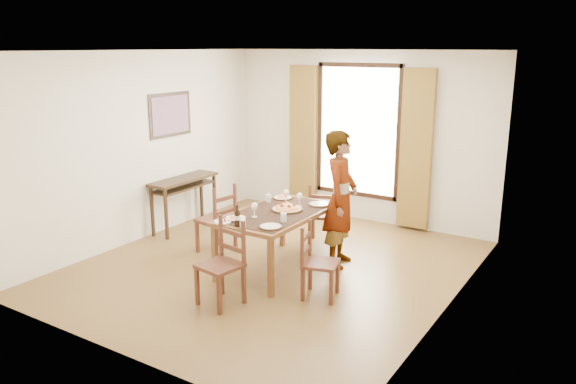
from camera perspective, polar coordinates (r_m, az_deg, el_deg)
The scene contains 22 objects.
ground at distance 7.29m, azimuth -1.60°, elevation -7.58°, with size 5.00×5.00×0.00m, color #462D16.
room_shell at distance 6.96m, azimuth -1.13°, elevation 4.60°, with size 4.60×5.10×2.74m.
console_table at distance 8.74m, azimuth -10.54°, elevation 0.68°, with size 0.38×1.20×0.80m.
dining_table at distance 7.01m, azimuth -1.11°, elevation -2.55°, with size 0.92×1.60×0.76m.
chair_west at distance 7.67m, azimuth -7.16°, elevation -2.96°, with size 0.49×0.49×0.97m.
chair_north at distance 7.97m, azimuth 3.59°, elevation -2.45°, with size 0.52×0.52×0.90m.
chair_south at distance 6.19m, azimuth -6.69°, elevation -7.43°, with size 0.48×0.48×0.95m.
chair_east at distance 6.32m, azimuth 3.06°, elevation -7.29°, with size 0.46×0.46×0.85m.
man at distance 7.13m, azimuth 5.36°, elevation -0.73°, with size 0.54×0.71×1.75m, color #9CA1A5.
plate_sw at distance 6.71m, azimuth -5.36°, elevation -2.54°, with size 0.27×0.27×0.05m, color silver, non-canonical shape.
plate_se at distance 6.38m, azimuth -1.77°, elevation -3.40°, with size 0.27×0.27×0.05m, color silver, non-canonical shape.
plate_nw at distance 7.57m, azimuth -0.53°, elevation -0.46°, with size 0.27×0.27×0.05m, color silver, non-canonical shape.
plate_ne at distance 7.28m, azimuth 3.16°, elevation -1.12°, with size 0.27×0.27×0.05m, color silver, non-canonical shape.
pasta_platter at distance 7.03m, azimuth -0.09°, elevation -1.47°, with size 0.40×0.40×0.10m, color #DC501C, non-canonical shape.
caprese_plate at distance 6.60m, azimuth -6.67°, elevation -2.94°, with size 0.20×0.20×0.04m, color silver, non-canonical shape.
wine_glass_a at distance 6.75m, azimuth -3.44°, elevation -1.82°, with size 0.08×0.08×0.18m, color white, non-canonical shape.
wine_glass_b at distance 7.18m, azimuth 1.17°, elevation -0.77°, with size 0.08×0.08×0.18m, color white, non-canonical shape.
wine_glass_c at distance 7.35m, azimuth -0.20°, elevation -0.42°, with size 0.08×0.08×0.18m, color white, non-canonical shape.
tumbler_a at distance 6.58m, azimuth -0.46°, elevation -2.61°, with size 0.07×0.07×0.10m, color silver.
tumbler_b at distance 7.42m, azimuth -2.01°, elevation -0.61°, with size 0.07×0.07×0.10m, color silver.
tumbler_c at distance 6.38m, azimuth -4.62°, elevation -3.22°, with size 0.07×0.07×0.10m, color silver.
wine_bottle at distance 6.43m, azimuth -5.18°, elevation -2.40°, with size 0.07×0.07×0.25m, color black, non-canonical shape.
Camera 1 is at (3.77, -5.59, 2.76)m, focal length 35.00 mm.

